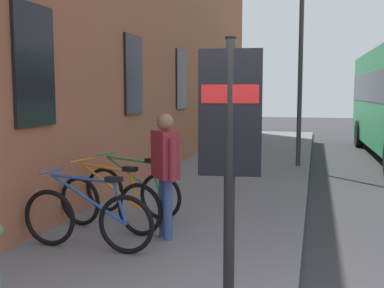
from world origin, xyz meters
TOP-DOWN VIEW (x-y plane):
  - ground at (6.00, -1.00)m, footprint 60.00×60.00m
  - sidewalk_pavement at (8.00, 1.75)m, footprint 24.00×3.50m
  - station_facade at (8.99, 3.80)m, footprint 22.00×0.65m
  - bicycle_under_window at (1.59, 2.55)m, footprint 0.48×1.77m
  - bicycle_leaning_wall at (2.42, 2.64)m, footprint 0.59×1.73m
  - bicycle_mid_rack at (3.24, 2.63)m, footprint 0.57×1.74m
  - transit_info_sign at (0.50, 0.60)m, footprint 0.14×0.56m
  - pedestrian_near_bus at (2.28, 1.77)m, footprint 0.52×0.48m
  - street_lamp at (9.16, 0.30)m, footprint 0.28×0.28m

SIDE VIEW (x-z plane):
  - ground at x=6.00m, z-range 0.00..0.00m
  - sidewalk_pavement at x=8.00m, z-range 0.00..0.12m
  - bicycle_under_window at x=1.59m, z-range 0.02..1.00m
  - bicycle_leaning_wall at x=2.42m, z-range 0.02..1.00m
  - bicycle_mid_rack at x=3.24m, z-range 0.02..1.00m
  - pedestrian_near_bus at x=2.28m, z-range 0.30..1.96m
  - transit_info_sign at x=0.50m, z-range 0.52..2.92m
  - street_lamp at x=9.16m, z-range 0.61..6.37m
  - station_facade at x=8.99m, z-range 0.00..8.01m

